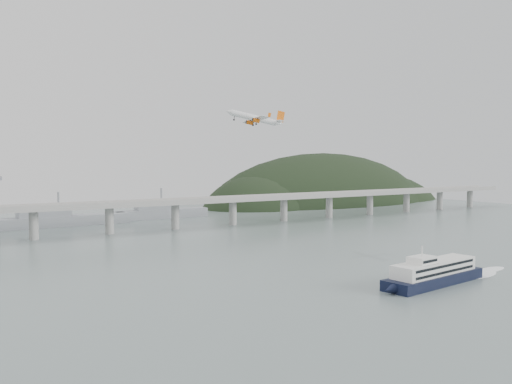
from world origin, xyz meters
TOP-DOWN VIEW (x-y plane):
  - ground at (0.00, 0.00)m, footprint 900.00×900.00m
  - bridge at (-1.15, 200.00)m, footprint 800.00×22.00m
  - headland at (285.18, 331.75)m, footprint 365.00×155.00m
  - ferry at (38.19, -24.51)m, footprint 90.64×22.80m
  - airliner at (9.10, 69.84)m, footprint 33.75×30.94m

SIDE VIEW (x-z plane):
  - headland at x=285.18m, z-range -97.34..58.66m
  - ground at x=0.00m, z-range 0.00..0.00m
  - ferry at x=38.19m, z-range -3.91..13.19m
  - bridge at x=-1.15m, z-range 5.70..29.60m
  - airliner at x=9.10m, z-range 69.51..78.73m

